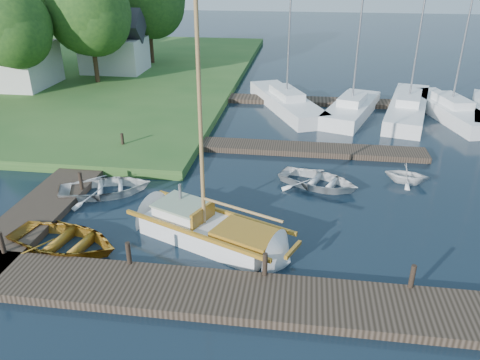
# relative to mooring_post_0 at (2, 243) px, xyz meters

# --- Properties ---
(ground) EXTENTS (160.00, 160.00, 0.00)m
(ground) POSITION_rel_mooring_post_0_xyz_m (7.50, 5.00, -0.70)
(ground) COLOR black
(ground) RESTS_ON ground
(near_dock) EXTENTS (18.00, 2.20, 0.30)m
(near_dock) POSITION_rel_mooring_post_0_xyz_m (7.50, -1.00, -0.55)
(near_dock) COLOR black
(near_dock) RESTS_ON ground
(left_dock) EXTENTS (2.20, 18.00, 0.30)m
(left_dock) POSITION_rel_mooring_post_0_xyz_m (-0.50, 7.00, -0.55)
(left_dock) COLOR black
(left_dock) RESTS_ON ground
(far_dock) EXTENTS (14.00, 1.60, 0.30)m
(far_dock) POSITION_rel_mooring_post_0_xyz_m (9.50, 11.50, -0.55)
(far_dock) COLOR black
(far_dock) RESTS_ON ground
(pontoon) EXTENTS (30.00, 1.60, 0.30)m
(pontoon) POSITION_rel_mooring_post_0_xyz_m (17.50, 21.00, -0.55)
(pontoon) COLOR black
(pontoon) RESTS_ON ground
(mooring_post_0) EXTENTS (0.16, 0.16, 0.80)m
(mooring_post_0) POSITION_rel_mooring_post_0_xyz_m (0.00, 0.00, 0.00)
(mooring_post_0) COLOR black
(mooring_post_0) RESTS_ON near_dock
(mooring_post_1) EXTENTS (0.16, 0.16, 0.80)m
(mooring_post_1) POSITION_rel_mooring_post_0_xyz_m (4.50, 0.00, 0.00)
(mooring_post_1) COLOR black
(mooring_post_1) RESTS_ON near_dock
(mooring_post_2) EXTENTS (0.16, 0.16, 0.80)m
(mooring_post_2) POSITION_rel_mooring_post_0_xyz_m (9.00, 0.00, 0.00)
(mooring_post_2) COLOR black
(mooring_post_2) RESTS_ON near_dock
(mooring_post_3) EXTENTS (0.16, 0.16, 0.80)m
(mooring_post_3) POSITION_rel_mooring_post_0_xyz_m (13.50, 0.00, 0.00)
(mooring_post_3) COLOR black
(mooring_post_3) RESTS_ON near_dock
(mooring_post_4) EXTENTS (0.16, 0.16, 0.80)m
(mooring_post_4) POSITION_rel_mooring_post_0_xyz_m (0.50, 5.00, 0.00)
(mooring_post_4) COLOR black
(mooring_post_4) RESTS_ON left_dock
(mooring_post_5) EXTENTS (0.16, 0.16, 0.80)m
(mooring_post_5) POSITION_rel_mooring_post_0_xyz_m (0.50, 10.00, 0.00)
(mooring_post_5) COLOR black
(mooring_post_5) RESTS_ON left_dock
(sailboat) EXTENTS (7.34, 4.65, 9.83)m
(sailboat) POSITION_rel_mooring_post_0_xyz_m (6.88, 2.17, -0.36)
(sailboat) COLOR silver
(sailboat) RESTS_ON ground
(dinghy) EXTENTS (4.65, 3.70, 0.86)m
(dinghy) POSITION_rel_mooring_post_0_xyz_m (1.71, 0.94, -0.27)
(dinghy) COLOR brown
(dinghy) RESTS_ON ground
(tender_a) EXTENTS (4.66, 4.02, 0.81)m
(tender_a) POSITION_rel_mooring_post_0_xyz_m (1.48, 5.26, -0.29)
(tender_a) COLOR silver
(tender_a) RESTS_ON ground
(tender_c) EXTENTS (4.41, 3.84, 0.76)m
(tender_c) POSITION_rel_mooring_post_0_xyz_m (10.79, 7.34, -0.32)
(tender_c) COLOR silver
(tender_c) RESTS_ON ground
(tender_d) EXTENTS (2.31, 2.11, 1.04)m
(tender_d) POSITION_rel_mooring_post_0_xyz_m (14.84, 8.29, -0.18)
(tender_d) COLOR silver
(tender_d) RESTS_ON ground
(marina_boat_1) EXTENTS (5.91, 9.56, 11.16)m
(marina_boat_1) POSITION_rel_mooring_post_0_xyz_m (8.72, 19.29, -0.13)
(marina_boat_1) COLOR silver
(marina_boat_1) RESTS_ON ground
(marina_boat_2) EXTENTS (4.45, 7.78, 11.15)m
(marina_boat_2) POSITION_rel_mooring_post_0_xyz_m (13.03, 18.24, -0.12)
(marina_boat_2) COLOR silver
(marina_boat_2) RESTS_ON ground
(marina_boat_3) EXTENTS (4.60, 10.30, 11.56)m
(marina_boat_3) POSITION_rel_mooring_post_0_xyz_m (16.78, 19.17, -0.13)
(marina_boat_3) COLOR silver
(marina_boat_3) RESTS_ON ground
(marina_boat_4) EXTENTS (4.24, 8.88, 10.77)m
(marina_boat_4) POSITION_rel_mooring_post_0_xyz_m (19.41, 18.86, -0.13)
(marina_boat_4) COLOR silver
(marina_boat_4) RESTS_ON ground
(house_a) EXTENTS (6.30, 5.00, 6.29)m
(house_a) POSITION_rel_mooring_post_0_xyz_m (-12.50, 21.00, 2.26)
(house_a) COLOR silver
(house_a) RESTS_ON shore
(house_c) EXTENTS (5.25, 4.00, 5.28)m
(house_c) POSITION_rel_mooring_post_0_xyz_m (-6.50, 27.00, 1.88)
(house_c) COLOR silver
(house_c) RESTS_ON shore
(tree_2) EXTENTS (5.83, 5.75, 7.82)m
(tree_2) POSITION_rel_mooring_post_0_xyz_m (-10.50, 19.05, 4.55)
(tree_2) COLOR #332114
(tree_2) RESTS_ON shore
(tree_3) EXTENTS (6.41, 6.38, 8.74)m
(tree_3) POSITION_rel_mooring_post_0_xyz_m (-6.50, 23.05, 5.11)
(tree_3) COLOR #332114
(tree_3) RESTS_ON shore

